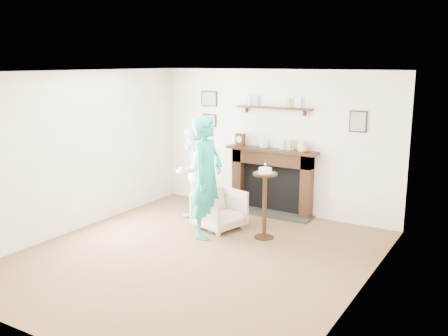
{
  "coord_description": "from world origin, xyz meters",
  "views": [
    {
      "loc": [
        3.68,
        -5.33,
        2.63
      ],
      "look_at": [
        -0.07,
        0.9,
        1.07
      ],
      "focal_mm": 40.0,
      "sensor_mm": 36.0,
      "label": 1
    }
  ],
  "objects_px": {
    "man": "(192,215)",
    "woman": "(207,236)",
    "armchair": "(219,229)",
    "pedestal_table": "(265,192)"
  },
  "relations": [
    {
      "from": "man",
      "to": "woman",
      "type": "height_order",
      "value": "woman"
    },
    {
      "from": "woman",
      "to": "man",
      "type": "bearing_deg",
      "value": 40.42
    },
    {
      "from": "armchair",
      "to": "woman",
      "type": "height_order",
      "value": "woman"
    },
    {
      "from": "armchair",
      "to": "pedestal_table",
      "type": "bearing_deg",
      "value": -76.01
    },
    {
      "from": "armchair",
      "to": "pedestal_table",
      "type": "xyz_separation_m",
      "value": [
        0.8,
        -0.01,
        0.71
      ]
    },
    {
      "from": "armchair",
      "to": "man",
      "type": "xyz_separation_m",
      "value": [
        -0.8,
        0.39,
        0.0
      ]
    },
    {
      "from": "armchair",
      "to": "pedestal_table",
      "type": "distance_m",
      "value": 1.07
    },
    {
      "from": "man",
      "to": "woman",
      "type": "bearing_deg",
      "value": 48.75
    },
    {
      "from": "woman",
      "to": "pedestal_table",
      "type": "bearing_deg",
      "value": -70.81
    },
    {
      "from": "man",
      "to": "armchair",
      "type": "bearing_deg",
      "value": 66.34
    }
  ]
}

